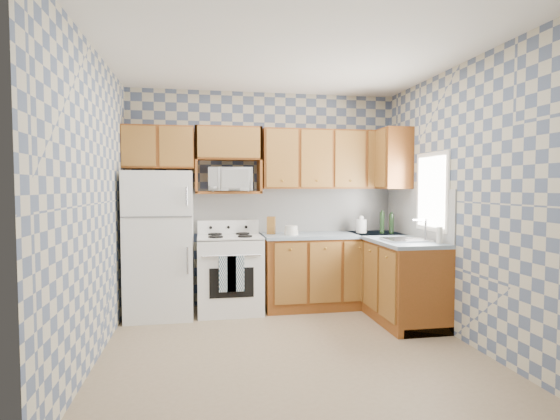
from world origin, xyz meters
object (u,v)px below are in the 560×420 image
object	(u,v)px
refrigerator	(160,244)
electric_kettle	(361,226)
stove_body	(230,274)
microwave	(230,179)

from	to	relation	value
refrigerator	electric_kettle	size ratio (longest dim) A/B	9.91
stove_body	microwave	xyz separation A→B (m)	(0.01, 0.12, 1.14)
refrigerator	stove_body	bearing A→B (deg)	1.78
stove_body	microwave	world-z (taller)	microwave
microwave	electric_kettle	bearing A→B (deg)	-2.98
microwave	electric_kettle	distance (m)	1.76
refrigerator	microwave	bearing A→B (deg)	10.06
microwave	electric_kettle	world-z (taller)	microwave
stove_body	microwave	bearing A→B (deg)	84.56
refrigerator	electric_kettle	xyz separation A→B (m)	(2.48, 0.07, 0.16)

